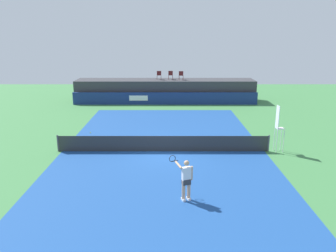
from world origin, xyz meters
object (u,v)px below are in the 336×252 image
spectator_chair_left (170,75)px  tennis_player (185,179)px  net_post_near (57,143)px  net_post_far (268,143)px  umpire_chair (278,125)px  spectator_chair_center (181,75)px  spectator_chair_far_left (159,75)px  tennis_ball (90,133)px

spectator_chair_left → tennis_player: spectator_chair_left is taller
net_post_near → tennis_player: 9.39m
net_post_near → tennis_player: tennis_player is taller
net_post_far → umpire_chair: bearing=-0.8°
net_post_far → tennis_player: bearing=-130.9°
spectator_chair_center → spectator_chair_left: bearing=165.8°
umpire_chair → tennis_player: 8.25m
umpire_chair → tennis_player: size_ratio=1.56×
spectator_chair_far_left → net_post_far: spectator_chair_far_left is taller
net_post_far → tennis_player: size_ratio=0.56×
spectator_chair_center → net_post_far: (4.60, -15.12, -2.19)m
spectator_chair_center → tennis_player: spectator_chair_center is taller
spectator_chair_far_left → net_post_near: spectator_chair_far_left is taller
tennis_player → spectator_chair_far_left: bearing=94.4°
tennis_ball → spectator_chair_left: bearing=63.9°
spectator_chair_far_left → net_post_near: 16.43m
spectator_chair_center → net_post_near: bearing=-117.3°
net_post_far → spectator_chair_far_left: bearing=114.0°
spectator_chair_center → umpire_chair: spectator_chair_center is taller
spectator_chair_far_left → spectator_chair_center: size_ratio=1.00×
spectator_chair_center → tennis_ball: bearing=-120.7°
umpire_chair → net_post_far: (-0.48, 0.01, -1.09)m
net_post_near → tennis_player: size_ratio=0.56×
net_post_near → tennis_ball: 3.92m
spectator_chair_left → tennis_ball: spectator_chair_left is taller
spectator_chair_left → spectator_chair_center: bearing=-14.2°
spectator_chair_center → umpire_chair: 16.00m
net_post_far → tennis_player: 7.92m
umpire_chair → net_post_near: umpire_chair is taller
spectator_chair_center → net_post_near: size_ratio=0.89×
spectator_chair_center → net_post_far: bearing=-73.1°
spectator_chair_left → spectator_chair_center: same height
net_post_far → net_post_near: bearing=180.0°
umpire_chair → net_post_near: bearing=180.0°
spectator_chair_center → net_post_far: spectator_chair_center is taller
tennis_player → spectator_chair_left: bearing=91.3°
spectator_chair_left → tennis_ball: (-5.70, -11.64, -2.66)m
spectator_chair_far_left → spectator_chair_center: bearing=-4.5°
spectator_chair_far_left → tennis_ball: (-4.53, -11.55, -2.66)m
tennis_ball → tennis_player: bearing=-57.6°
tennis_ball → umpire_chair: bearing=-17.6°
spectator_chair_left → net_post_far: size_ratio=0.89×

